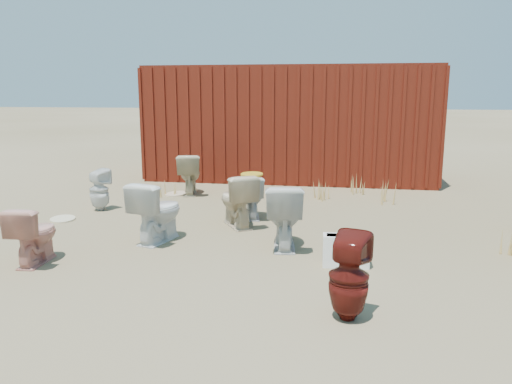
% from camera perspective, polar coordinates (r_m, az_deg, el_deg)
% --- Properties ---
extents(ground, '(100.00, 100.00, 0.00)m').
position_cam_1_polar(ground, '(6.28, -0.94, -6.00)').
color(ground, brown).
rests_on(ground, ground).
extents(shipping_container, '(6.00, 2.40, 2.40)m').
position_cam_1_polar(shipping_container, '(11.16, 4.05, 7.91)').
color(shipping_container, '#501B0D').
rests_on(shipping_container, ground).
extents(toilet_front_a, '(0.61, 0.85, 0.78)m').
position_cam_1_polar(toilet_front_a, '(6.44, -11.22, -2.17)').
color(toilet_front_a, white).
rests_on(toilet_front_a, ground).
extents(toilet_front_pink, '(0.41, 0.67, 0.66)m').
position_cam_1_polar(toilet_front_pink, '(6.05, -24.03, -4.44)').
color(toilet_front_pink, tan).
rests_on(toilet_front_pink, ground).
extents(toilet_front_c, '(0.55, 0.83, 0.80)m').
position_cam_1_polar(toilet_front_c, '(6.08, 3.21, -2.69)').
color(toilet_front_c, silver).
rests_on(toilet_front_c, ground).
extents(toilet_front_maroon, '(0.42, 0.42, 0.74)m').
position_cam_1_polar(toilet_front_maroon, '(4.26, 10.57, -9.52)').
color(toilet_front_maroon, '#57140F').
rests_on(toilet_front_maroon, ground).
extents(toilet_back_a, '(0.41, 0.41, 0.67)m').
position_cam_1_polar(toilet_back_a, '(8.36, -17.49, 0.24)').
color(toilet_back_a, silver).
rests_on(toilet_back_a, ground).
extents(toilet_back_beige_left, '(0.75, 0.85, 0.76)m').
position_cam_1_polar(toilet_back_beige_left, '(7.03, -2.21, -0.93)').
color(toilet_back_beige_left, beige).
rests_on(toilet_back_beige_left, ground).
extents(toilet_back_beige_right, '(0.58, 0.82, 0.76)m').
position_cam_1_polar(toilet_back_beige_right, '(9.33, -7.62, 2.06)').
color(toilet_back_beige_right, '#C0B38C').
rests_on(toilet_back_beige_right, ground).
extents(toilet_back_yellowlid, '(0.48, 0.70, 0.65)m').
position_cam_1_polar(toilet_back_yellowlid, '(7.51, -0.48, -0.52)').
color(toilet_back_yellowlid, silver).
rests_on(toilet_back_yellowlid, ground).
extents(yellow_lid, '(0.33, 0.41, 0.02)m').
position_cam_1_polar(yellow_lid, '(7.45, -0.48, 2.03)').
color(yellow_lid, gold).
rests_on(yellow_lid, toilet_back_yellowlid).
extents(loose_tank, '(0.51, 0.23, 0.35)m').
position_cam_1_polar(loose_tank, '(5.56, 10.24, -6.63)').
color(loose_tank, white).
rests_on(loose_tank, ground).
extents(loose_lid_near, '(0.51, 0.59, 0.02)m').
position_cam_1_polar(loose_lid_near, '(9.38, -9.06, -0.20)').
color(loose_lid_near, beige).
rests_on(loose_lid_near, ground).
extents(loose_lid_far, '(0.53, 0.58, 0.02)m').
position_cam_1_polar(loose_lid_far, '(7.99, -21.22, -2.89)').
color(loose_lid_far, beige).
rests_on(loose_lid_far, ground).
extents(weed_clump_a, '(0.36, 0.36, 0.30)m').
position_cam_1_polar(weed_clump_a, '(9.25, -10.16, 0.46)').
color(weed_clump_a, '#AF8D46').
rests_on(weed_clump_a, ground).
extents(weed_clump_b, '(0.32, 0.32, 0.31)m').
position_cam_1_polar(weed_clump_b, '(8.88, 7.32, 0.13)').
color(weed_clump_b, '#AF8D46').
rests_on(weed_clump_b, ground).
extents(weed_clump_c, '(0.36, 0.36, 0.35)m').
position_cam_1_polar(weed_clump_c, '(8.82, 14.99, -0.11)').
color(weed_clump_c, '#AF8D46').
rests_on(weed_clump_c, ground).
extents(weed_clump_d, '(0.30, 0.30, 0.23)m').
position_cam_1_polar(weed_clump_d, '(9.31, -0.09, 0.49)').
color(weed_clump_d, '#AF8D46').
rests_on(weed_clump_d, ground).
extents(weed_clump_e, '(0.34, 0.34, 0.33)m').
position_cam_1_polar(weed_clump_e, '(9.53, 11.56, 0.82)').
color(weed_clump_e, '#AF8D46').
rests_on(weed_clump_e, ground).
extents(weed_clump_f, '(0.28, 0.28, 0.27)m').
position_cam_1_polar(weed_clump_f, '(6.58, 27.09, -5.26)').
color(weed_clump_f, '#AF8D46').
rests_on(weed_clump_f, ground).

